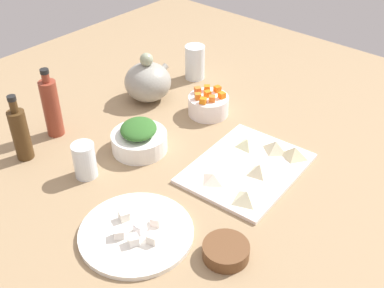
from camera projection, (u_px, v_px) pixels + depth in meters
The scene contains 32 objects.
tabletop at pixel (192, 163), 129.53cm from camera, with size 190.00×190.00×3.00cm, color #977B58.
cutting_board at pixel (247, 168), 124.67cm from camera, with size 32.20×24.80×1.00cm, color white.
plate_tofu at pixel (136, 233), 105.79cm from camera, with size 25.60×25.60×1.20cm, color white.
bowl_greens at pixel (139, 142), 130.78cm from camera, with size 15.28×15.28×5.19cm, color white.
bowl_carrots at pixel (208, 105), 145.87cm from camera, with size 12.38×12.38×5.84cm, color white.
bowl_small_side at pixel (226, 251), 100.24cm from camera, with size 10.01×10.01×3.16cm, color brown.
teapot at pixel (148, 81), 151.23cm from camera, with size 16.38×14.79×15.94cm.
bottle_0 at pixel (20, 133), 124.97cm from camera, with size 4.52×4.52×18.90cm.
bottle_1 at pixel (51, 107), 133.51cm from camera, with size 4.80×4.80×20.59cm.
drinking_glass_0 at pixel (85, 160), 120.41cm from camera, with size 5.81×5.81×9.48cm, color white.
drinking_glass_1 at pixel (195, 62), 163.38cm from camera, with size 6.79×6.79×11.72cm, color white.
carrot_cube_0 at pixel (198, 96), 142.72cm from camera, with size 1.80×1.80×1.80cm, color orange.
carrot_cube_1 at pixel (222, 95), 143.20cm from camera, with size 1.80×1.80×1.80cm, color orange.
carrot_cube_2 at pixel (207, 88), 146.69cm from camera, with size 1.80×1.80×1.80cm, color orange.
carrot_cube_3 at pixel (203, 101), 140.55cm from camera, with size 1.80×1.80×1.80cm, color orange.
carrot_cube_4 at pixel (217, 89), 146.36cm from camera, with size 1.80×1.80×1.80cm, color orange.
carrot_cube_5 at pixel (212, 99), 141.55cm from camera, with size 1.80×1.80×1.80cm, color orange.
carrot_cube_6 at pixel (208, 94), 143.93cm from camera, with size 1.80×1.80×1.80cm, color orange.
carrot_cube_7 at pixel (198, 90), 145.81cm from camera, with size 1.80×1.80×1.80cm, color orange.
chopped_greens_mound at pixel (138, 129), 128.32cm from camera, with size 11.31×9.82×3.26cm, color #2E6125.
tofu_cube_0 at pixel (124, 215), 107.87cm from camera, with size 2.20×2.20×2.20cm, color white.
tofu_cube_1 at pixel (119, 233), 103.40cm from camera, with size 2.20×2.20×2.20cm, color white.
tofu_cube_2 at pixel (153, 238), 102.18cm from camera, with size 2.20×2.20×2.20cm, color silver.
tofu_cube_3 at pixel (133, 240), 101.79cm from camera, with size 2.20×2.20×2.20cm, color white.
tofu_cube_4 at pixel (156, 221), 106.49cm from camera, with size 2.20×2.20×2.20cm, color #F1DFD2.
tofu_cube_5 at pixel (140, 228), 104.72cm from camera, with size 2.20×2.20×2.20cm, color silver.
dumpling_0 at pixel (259, 169), 121.20cm from camera, with size 5.08×4.46×2.91cm, color beige.
dumpling_1 at pixel (276, 146), 129.13cm from camera, with size 5.45×4.76×3.11cm, color beige.
dumpling_2 at pixel (295, 152), 126.86cm from camera, with size 5.61×4.80×3.19cm, color beige.
dumpling_3 at pixel (213, 177), 119.19cm from camera, with size 5.17×5.00×2.08cm, color beige.
dumpling_4 at pixel (247, 143), 131.09cm from camera, with size 5.10×4.97×2.32cm, color beige.
dumpling_5 at pixel (247, 196), 113.00cm from camera, with size 5.86×5.16×2.84cm, color beige.
Camera 1 is at (-77.18, -67.08, 81.18)cm, focal length 44.74 mm.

